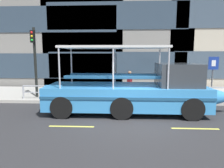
# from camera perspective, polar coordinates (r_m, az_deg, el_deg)

# --- Properties ---
(ground_plane) EXTENTS (120.00, 120.00, 0.00)m
(ground_plane) POSITION_cam_1_polar(r_m,az_deg,el_deg) (8.81, 5.48, -10.46)
(ground_plane) COLOR #2B2B2D
(sidewalk) EXTENTS (32.00, 4.80, 0.18)m
(sidewalk) POSITION_cam_1_polar(r_m,az_deg,el_deg) (14.21, 4.48, -2.86)
(sidewalk) COLOR #A8A59E
(sidewalk) RESTS_ON ground_plane
(curb_edge) EXTENTS (32.00, 0.18, 0.18)m
(curb_edge) POSITION_cam_1_polar(r_m,az_deg,el_deg) (11.77, 4.81, -5.19)
(curb_edge) COLOR #B2ADA3
(curb_edge) RESTS_ON ground_plane
(lane_centreline) EXTENTS (25.80, 0.12, 0.01)m
(lane_centreline) POSITION_cam_1_polar(r_m,az_deg,el_deg) (8.16, 5.69, -11.97)
(lane_centreline) COLOR #DBD64C
(lane_centreline) RESTS_ON ground_plane
(curb_guardrail) EXTENTS (12.14, 0.09, 0.81)m
(curb_guardrail) POSITION_cam_1_polar(r_m,az_deg,el_deg) (11.97, 3.31, -1.85)
(curb_guardrail) COLOR #9EA0A8
(curb_guardrail) RESTS_ON sidewalk
(traffic_light_pole) EXTENTS (0.24, 0.46, 4.25)m
(traffic_light_pole) POSITION_cam_1_polar(r_m,az_deg,el_deg) (13.43, -20.79, 7.41)
(traffic_light_pole) COLOR black
(traffic_light_pole) RESTS_ON sidewalk
(parking_sign) EXTENTS (0.60, 0.12, 2.50)m
(parking_sign) POSITION_cam_1_polar(r_m,az_deg,el_deg) (13.72, 26.30, 3.47)
(parking_sign) COLOR #4C4F54
(parking_sign) RESTS_ON sidewalk
(duck_tour_boat) EXTENTS (9.45, 2.52, 3.21)m
(duck_tour_boat) POSITION_cam_1_polar(r_m,az_deg,el_deg) (9.97, 6.98, -2.08)
(duck_tour_boat) COLOR #388CD1
(duck_tour_boat) RESTS_ON ground_plane
(pedestrian_near_bow) EXTENTS (0.29, 0.39, 1.53)m
(pedestrian_near_bow) POSITION_cam_1_polar(r_m,az_deg,el_deg) (13.27, 20.54, 0.30)
(pedestrian_near_bow) COLOR #47423D
(pedestrian_near_bow) RESTS_ON sidewalk
(pedestrian_mid_left) EXTENTS (0.34, 0.36, 1.59)m
(pedestrian_mid_left) POSITION_cam_1_polar(r_m,az_deg,el_deg) (13.27, 4.93, 0.95)
(pedestrian_mid_left) COLOR #1E2338
(pedestrian_mid_left) RESTS_ON sidewalk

